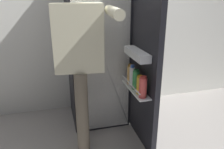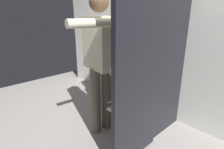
% 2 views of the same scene
% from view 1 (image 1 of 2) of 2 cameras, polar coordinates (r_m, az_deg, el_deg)
% --- Properties ---
extents(ground_plane, '(5.43, 5.43, 0.00)m').
position_cam_1_polar(ground_plane, '(2.47, -0.82, -16.76)').
color(ground_plane, gray).
extents(kitchen_wall, '(4.40, 0.10, 2.53)m').
position_cam_1_polar(kitchen_wall, '(2.92, -5.68, 15.60)').
color(kitchen_wall, silver).
rests_on(kitchen_wall, ground_plane).
extents(refrigerator, '(0.68, 1.26, 1.78)m').
position_cam_1_polar(refrigerator, '(2.57, -3.23, 6.58)').
color(refrigerator, black).
rests_on(refrigerator, ground_plane).
extents(person, '(0.54, 0.77, 1.65)m').
position_cam_1_polar(person, '(2.01, -8.09, 5.68)').
color(person, '#665B4C').
rests_on(person, ground_plane).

